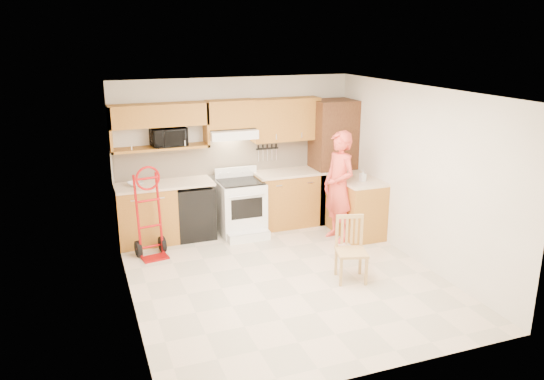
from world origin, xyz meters
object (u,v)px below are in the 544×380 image
range (242,203)px  person (339,187)px  dining_chair (352,250)px  microwave (169,137)px  hand_truck (150,217)px

range → person: 1.58m
person → dining_chair: bearing=-29.0°
dining_chair → microwave: bearing=144.0°
range → microwave: bearing=163.8°
range → hand_truck: size_ratio=0.85×
microwave → person: microwave is taller
microwave → hand_truck: bearing=-128.9°
microwave → dining_chair: microwave is taller
dining_chair → range: bearing=127.4°
range → dining_chair: 2.29m
hand_truck → microwave: bearing=49.4°
microwave → hand_truck: size_ratio=0.42×
microwave → person: bearing=-31.3°
microwave → range: microwave is taller
range → dining_chair: range is taller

